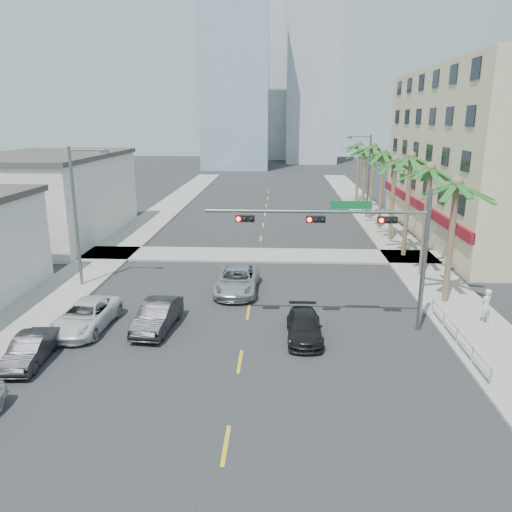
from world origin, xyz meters
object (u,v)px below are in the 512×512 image
at_px(traffic_signal_mast, 361,235).
at_px(car_lane_center, 237,280).
at_px(car_parked_mid, 30,350).
at_px(car_lane_right, 304,327).
at_px(car_parked_far, 85,316).
at_px(pedestrian, 486,306).
at_px(car_lane_left, 157,316).

height_order(traffic_signal_mast, car_lane_center, traffic_signal_mast).
xyz_separation_m(traffic_signal_mast, car_parked_mid, (-15.18, -4.49, -4.42)).
xyz_separation_m(car_parked_mid, car_lane_right, (12.41, 3.20, -0.03)).
bearing_deg(car_lane_right, car_parked_far, 176.46).
bearing_deg(car_parked_far, pedestrian, 7.53).
bearing_deg(car_parked_far, traffic_signal_mast, 6.18).
bearing_deg(car_lane_left, traffic_signal_mast, 7.93).
xyz_separation_m(traffic_signal_mast, car_lane_right, (-2.77, -1.29, -4.45)).
height_order(car_parked_mid, car_lane_left, car_lane_left).
xyz_separation_m(car_parked_mid, car_parked_far, (1.06, 3.80, 0.07)).
height_order(car_lane_left, pedestrian, pedestrian).
bearing_deg(traffic_signal_mast, car_parked_far, -177.20).
distance_m(traffic_signal_mast, car_lane_left, 11.24).
height_order(traffic_signal_mast, car_lane_left, traffic_signal_mast).
height_order(car_parked_far, car_lane_left, car_lane_left).
xyz_separation_m(car_parked_far, car_lane_left, (3.76, 0.17, 0.03)).
relative_size(car_parked_far, car_lane_left, 1.14).
relative_size(traffic_signal_mast, car_lane_right, 2.62).
bearing_deg(traffic_signal_mast, car_lane_right, -155.07).
bearing_deg(car_lane_center, car_lane_left, -119.84).
bearing_deg(car_lane_left, car_parked_mid, -135.55).
distance_m(car_lane_left, car_lane_right, 7.63).
bearing_deg(car_parked_mid, car_lane_right, 10.91).
height_order(car_parked_far, car_lane_right, car_parked_far).
relative_size(car_parked_far, car_lane_right, 1.21).
xyz_separation_m(car_lane_right, pedestrian, (9.65, 2.12, 0.47)).
bearing_deg(car_parked_far, car_lane_left, 5.91).
bearing_deg(car_lane_right, car_lane_left, 173.73).
height_order(car_parked_mid, pedestrian, pedestrian).
relative_size(car_lane_left, car_lane_right, 1.06).
bearing_deg(car_parked_mid, pedestrian, 10.01).
relative_size(car_parked_mid, car_lane_left, 0.87).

